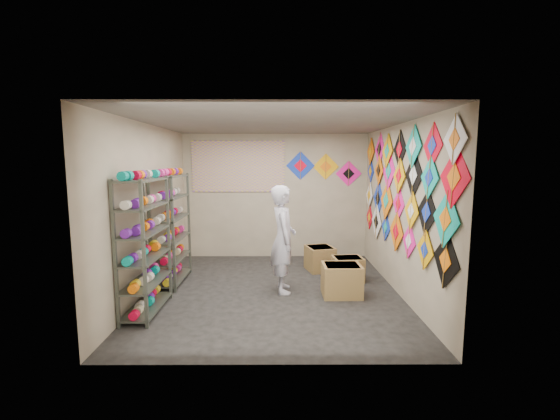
{
  "coord_description": "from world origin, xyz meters",
  "views": [
    {
      "loc": [
        0.08,
        -5.92,
        2.12
      ],
      "look_at": [
        0.1,
        0.3,
        1.3
      ],
      "focal_mm": 24.0,
      "sensor_mm": 36.0,
      "label": 1
    }
  ],
  "objects_px": {
    "carton_b": "(348,269)",
    "carton_c": "(320,258)",
    "shelf_rack_front": "(145,246)",
    "shelf_rack_back": "(171,229)",
    "carton_a": "(342,280)",
    "shopkeeper": "(283,239)"
  },
  "relations": [
    {
      "from": "shelf_rack_front",
      "to": "carton_b",
      "type": "height_order",
      "value": "shelf_rack_front"
    },
    {
      "from": "shelf_rack_back",
      "to": "carton_a",
      "type": "distance_m",
      "value": 3.01
    },
    {
      "from": "shelf_rack_front",
      "to": "carton_b",
      "type": "distance_m",
      "value": 3.46
    },
    {
      "from": "carton_b",
      "to": "carton_c",
      "type": "distance_m",
      "value": 0.77
    },
    {
      "from": "shelf_rack_front",
      "to": "carton_a",
      "type": "height_order",
      "value": "shelf_rack_front"
    },
    {
      "from": "shelf_rack_front",
      "to": "shelf_rack_back",
      "type": "relative_size",
      "value": 1.0
    },
    {
      "from": "shelf_rack_back",
      "to": "carton_c",
      "type": "relative_size",
      "value": 3.57
    },
    {
      "from": "carton_a",
      "to": "carton_c",
      "type": "bearing_deg",
      "value": 97.26
    },
    {
      "from": "carton_a",
      "to": "carton_b",
      "type": "xyz_separation_m",
      "value": [
        0.23,
        0.75,
        -0.04
      ]
    },
    {
      "from": "shelf_rack_front",
      "to": "shopkeeper",
      "type": "bearing_deg",
      "value": 23.65
    },
    {
      "from": "shopkeeper",
      "to": "carton_b",
      "type": "bearing_deg",
      "value": -70.57
    },
    {
      "from": "shelf_rack_front",
      "to": "carton_b",
      "type": "bearing_deg",
      "value": 24.11
    },
    {
      "from": "carton_a",
      "to": "carton_c",
      "type": "distance_m",
      "value": 1.4
    },
    {
      "from": "carton_a",
      "to": "carton_b",
      "type": "relative_size",
      "value": 1.16
    },
    {
      "from": "shelf_rack_front",
      "to": "shopkeeper",
      "type": "relative_size",
      "value": 1.09
    },
    {
      "from": "carton_b",
      "to": "carton_a",
      "type": "bearing_deg",
      "value": -112.48
    },
    {
      "from": "carton_b",
      "to": "carton_c",
      "type": "bearing_deg",
      "value": 118.37
    },
    {
      "from": "shelf_rack_front",
      "to": "shelf_rack_back",
      "type": "bearing_deg",
      "value": 90.0
    },
    {
      "from": "shelf_rack_back",
      "to": "shopkeeper",
      "type": "bearing_deg",
      "value": -13.28
    },
    {
      "from": "shelf_rack_front",
      "to": "shopkeeper",
      "type": "distance_m",
      "value": 2.11
    },
    {
      "from": "shopkeeper",
      "to": "carton_a",
      "type": "distance_m",
      "value": 1.13
    },
    {
      "from": "carton_b",
      "to": "carton_c",
      "type": "xyz_separation_m",
      "value": [
        -0.42,
        0.64,
        0.02
      ]
    }
  ]
}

